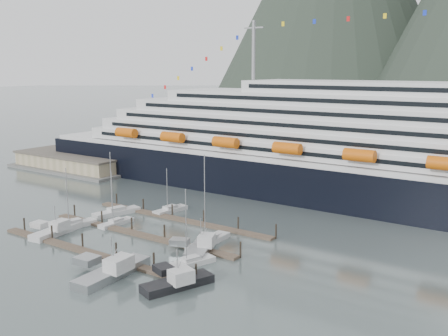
{
  "coord_description": "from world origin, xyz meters",
  "views": [
    {
      "loc": [
        67.49,
        -70.93,
        33.59
      ],
      "look_at": [
        2.98,
        22.0,
        11.85
      ],
      "focal_mm": 42.0,
      "sensor_mm": 36.0,
      "label": 1
    }
  ],
  "objects": [
    {
      "name": "dock_mid",
      "position": [
        -4.93,
        3.05,
        0.31
      ],
      "size": [
        48.18,
        2.28,
        3.2
      ],
      "color": "#4F3F32",
      "rests_on": "ground"
    },
    {
      "name": "sailboat_a",
      "position": [
        -20.35,
        -0.97,
        0.43
      ],
      "size": [
        4.96,
        10.17,
        13.57
      ],
      "rotation": [
        0.0,
        0.0,
        1.34
      ],
      "color": "#B6B6B6",
      "rests_on": "ground"
    },
    {
      "name": "sailboat_c",
      "position": [
        -14.04,
        5.48,
        0.4
      ],
      "size": [
        2.63,
        8.55,
        12.3
      ],
      "rotation": [
        0.0,
        0.0,
        1.53
      ],
      "color": "#B6B6B6",
      "rests_on": "ground"
    },
    {
      "name": "ground",
      "position": [
        0.0,
        0.0,
        0.0
      ],
      "size": [
        1600.0,
        1600.0,
        0.0
      ],
      "primitive_type": "plane",
      "color": "#4F5D5C",
      "rests_on": "ground"
    },
    {
      "name": "dock_near",
      "position": [
        -4.93,
        -9.95,
        0.31
      ],
      "size": [
        48.18,
        2.28,
        3.2
      ],
      "color": "#4F3F32",
      "rests_on": "ground"
    },
    {
      "name": "trawler_d",
      "position": [
        17.87,
        -12.26,
        0.89
      ],
      "size": [
        9.77,
        12.1,
        6.91
      ],
      "rotation": [
        0.0,
        0.0,
        1.22
      ],
      "color": "black",
      "rests_on": "ground"
    },
    {
      "name": "sailboat_b",
      "position": [
        -20.05,
        11.37,
        0.45
      ],
      "size": [
        5.59,
        11.68,
        15.38
      ],
      "rotation": [
        0.0,
        0.0,
        1.33
      ],
      "color": "#B6B6B6",
      "rests_on": "ground"
    },
    {
      "name": "cruise_ship",
      "position": [
        30.03,
        54.94,
        12.04
      ],
      "size": [
        210.0,
        30.4,
        50.3
      ],
      "color": "black",
      "rests_on": "ground"
    },
    {
      "name": "warehouse",
      "position": [
        -72.0,
        42.0,
        2.25
      ],
      "size": [
        46.0,
        20.0,
        5.8
      ],
      "color": "#595956",
      "rests_on": "ground"
    },
    {
      "name": "trawler_c",
      "position": [
        6.27,
        -15.01,
        0.95
      ],
      "size": [
        10.68,
        15.11,
        7.63
      ],
      "rotation": [
        0.0,
        0.0,
        1.64
      ],
      "color": "#979A9D",
      "rests_on": "ground"
    },
    {
      "name": "dock_far",
      "position": [
        -4.93,
        16.05,
        0.31
      ],
      "size": [
        48.18,
        2.28,
        3.2
      ],
      "color": "#4F3F32",
      "rests_on": "ground"
    },
    {
      "name": "sailboat_d",
      "position": [
        9.92,
        6.69,
        0.46
      ],
      "size": [
        3.54,
        12.04,
        18.24
      ],
      "rotation": [
        0.0,
        0.0,
        1.63
      ],
      "color": "#B6B6B6",
      "rests_on": "ground"
    },
    {
      "name": "sailboat_f",
      "position": [
        -11.07,
        19.99,
        0.41
      ],
      "size": [
        3.61,
        9.38,
        11.14
      ],
      "rotation": [
        0.0,
        0.0,
        1.46
      ],
      "color": "#B6B6B6",
      "rests_on": "ground"
    },
    {
      "name": "sailboat_h",
      "position": [
        13.96,
        -3.87,
        0.43
      ],
      "size": [
        5.23,
        9.25,
        14.09
      ],
      "rotation": [
        0.0,
        0.0,
        1.25
      ],
      "color": "#B6B6B6",
      "rests_on": "ground"
    },
    {
      "name": "trawler_e",
      "position": [
        11.17,
        2.49,
        0.91
      ],
      "size": [
        9.6,
        11.5,
        7.12
      ],
      "rotation": [
        0.0,
        0.0,
        1.95
      ],
      "color": "#979A9D",
      "rests_on": "ground"
    },
    {
      "name": "trawler_a",
      "position": [
        -19.61,
        -6.14,
        0.85
      ],
      "size": [
        8.81,
        12.14,
        6.46
      ],
      "rotation": [
        0.0,
        0.0,
        1.7
      ],
      "color": "#B6B6B6",
      "rests_on": "ground"
    }
  ]
}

